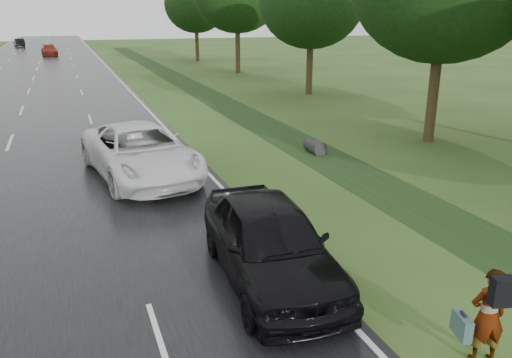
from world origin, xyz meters
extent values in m
cube|color=black|center=(0.00, 45.00, 0.02)|extent=(14.00, 180.00, 0.04)
cube|color=silver|center=(6.75, 45.00, 0.04)|extent=(0.12, 180.00, 0.01)
cube|color=silver|center=(0.00, 45.00, 0.04)|extent=(0.12, 180.00, 0.01)
cube|color=black|center=(11.50, 20.00, 0.00)|extent=(2.20, 120.00, 0.01)
cylinder|color=#2D2D2D|center=(11.50, 10.00, 0.25)|extent=(0.56, 1.00, 0.56)
cylinder|color=#392517|center=(17.00, 10.00, 1.92)|extent=(0.44, 0.44, 3.84)
cylinder|color=#392517|center=(18.20, 24.00, 1.76)|extent=(0.44, 0.44, 3.52)
ellipsoid|color=black|center=(18.20, 24.00, 6.14)|extent=(7.00, 7.00, 6.30)
cylinder|color=#392517|center=(17.80, 38.00, 2.08)|extent=(0.44, 0.44, 4.16)
cylinder|color=#392517|center=(17.50, 52.00, 1.84)|extent=(0.44, 0.44, 3.68)
ellipsoid|color=black|center=(17.50, 52.00, 6.38)|extent=(7.20, 7.20, 6.48)
imported|color=#A5998C|center=(8.20, -2.16, 0.81)|extent=(0.67, 0.53, 1.62)
cube|color=black|center=(8.14, -2.39, 1.38)|extent=(0.36, 0.27, 0.45)
cube|color=#3F5C5B|center=(7.89, -1.99, 0.59)|extent=(0.27, 0.48, 0.37)
cube|color=black|center=(7.89, -1.99, 0.81)|extent=(0.08, 0.16, 0.03)
imported|color=silver|center=(4.57, 9.21, 0.90)|extent=(3.74, 6.55, 1.72)
imported|color=black|center=(6.00, 1.33, 0.89)|extent=(2.35, 5.13, 1.70)
imported|color=maroon|center=(1.00, 66.56, 0.73)|extent=(2.27, 4.86, 1.37)
imported|color=black|center=(-4.08, 89.20, 0.71)|extent=(2.06, 4.22, 1.33)
camera|label=1|loc=(2.50, -7.10, 5.23)|focal=35.00mm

